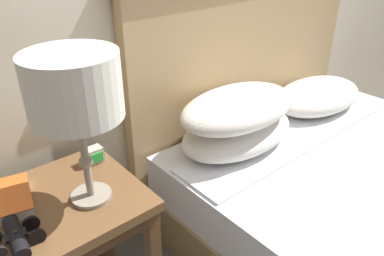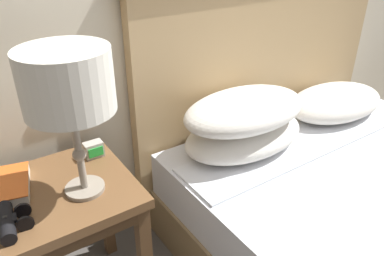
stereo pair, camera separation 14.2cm
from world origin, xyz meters
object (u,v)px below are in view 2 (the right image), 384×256
Objects in this scene: binoculars_pair at (7,222)px; alarm_clock at (94,150)px; nightstand at (56,211)px; table_lamp at (67,84)px; book_on_nightstand at (8,186)px.

alarm_clock is at bearing 33.11° from binoculars_pair.
alarm_clock is (0.20, 0.12, 0.12)m from nightstand.
table_lamp is 0.44m from binoculars_pair.
book_on_nightstand is at bearing 144.64° from nightstand.
nightstand is 0.48m from table_lamp.
nightstand is 0.26m from alarm_clock.
book_on_nightstand is 1.42× the size of binoculars_pair.
binoculars_pair is (-0.25, -0.05, -0.36)m from table_lamp.
table_lamp is at bearing -119.51° from alarm_clock.
binoculars_pair is at bearing -168.88° from table_lamp.
nightstand is at bearing -148.08° from alarm_clock.
book_on_nightstand is at bearing -172.90° from alarm_clock.
book_on_nightstand is (-0.21, 0.14, -0.36)m from table_lamp.
alarm_clock reaches higher than book_on_nightstand.
alarm_clock is at bearing 7.10° from book_on_nightstand.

